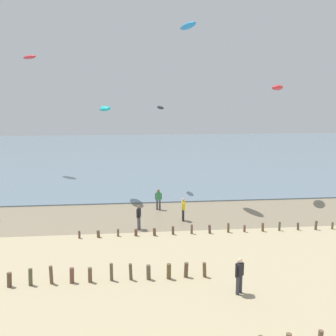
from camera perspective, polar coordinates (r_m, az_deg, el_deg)
name	(u,v)px	position (r m, az deg, el deg)	size (l,w,h in m)	color
wet_sand_strip	(107,217)	(28.95, -9.30, -7.43)	(120.00, 7.32, 0.01)	#84755B
sea	(120,152)	(66.82, -7.41, 2.51)	(160.00, 70.00, 0.10)	slate
groyne_mid	(110,274)	(19.02, -8.93, -15.68)	(9.59, 0.35, 0.91)	brown
groyne_far	(214,229)	(25.33, 6.98, -9.29)	(18.46, 0.31, 0.65)	brown
person_nearest_camera	(239,275)	(17.79, 10.88, -15.76)	(0.48, 0.39, 1.71)	#383842
person_mid_beach	(139,217)	(25.71, -4.49, -7.43)	(0.32, 0.54, 1.71)	#4C4C56
person_by_waterline	(183,209)	(27.49, 2.34, -6.26)	(0.24, 0.57, 1.71)	#232328
person_right_flank	(158,199)	(30.27, -1.48, -4.73)	(0.57, 0.26, 1.71)	#4C4C56
kite_aloft_0	(160,108)	(36.05, -1.19, 9.23)	(1.93, 0.62, 0.31)	black
kite_aloft_1	(29,57)	(48.08, -20.45, 15.63)	(2.66, 0.85, 0.43)	red
kite_aloft_4	(277,88)	(34.52, 16.41, 11.73)	(2.85, 0.91, 0.46)	red
kite_aloft_5	(105,109)	(33.35, -9.67, 8.97)	(2.80, 0.90, 0.45)	#19B2B7
kite_aloft_6	(188,26)	(32.41, 3.06, 20.90)	(2.78, 0.89, 0.45)	#2384D1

